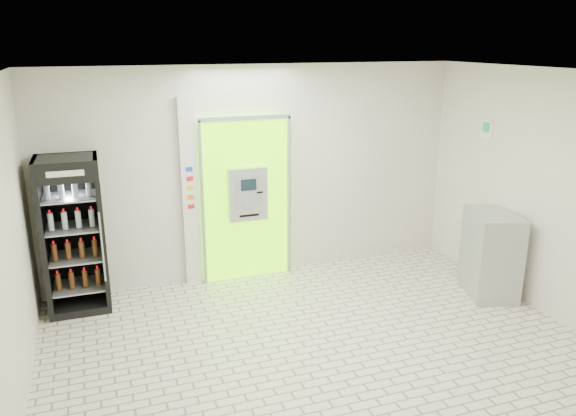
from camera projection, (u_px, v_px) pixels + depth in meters
name	position (u px, v px, depth m)	size (l,w,h in m)	color
ground	(326.00, 356.00, 6.12)	(6.00, 6.00, 0.00)	beige
room_shell	(329.00, 193.00, 5.59)	(6.00, 6.00, 6.00)	silver
atm_assembly	(246.00, 198.00, 7.90)	(1.30, 0.24, 2.33)	#6AEF00
pillar	(190.00, 193.00, 7.64)	(0.22, 0.11, 2.60)	silver
beverage_cooler	(74.00, 237.00, 7.00)	(0.75, 0.71, 1.96)	black
steel_cabinet	(491.00, 254.00, 7.49)	(0.83, 0.99, 1.14)	#A3A5AA
exit_sign	(487.00, 129.00, 7.74)	(0.02, 0.22, 0.26)	white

